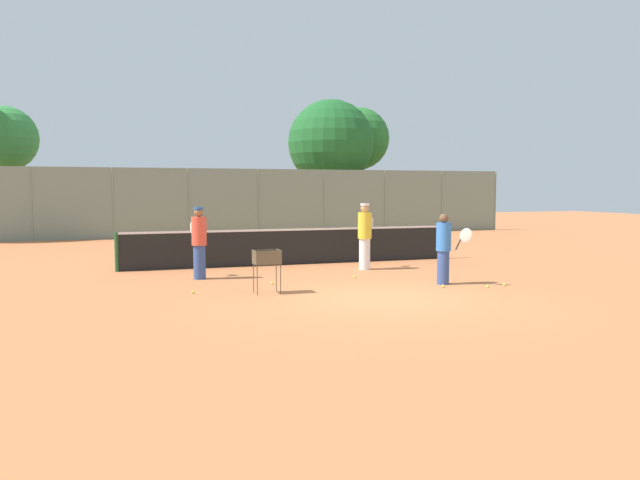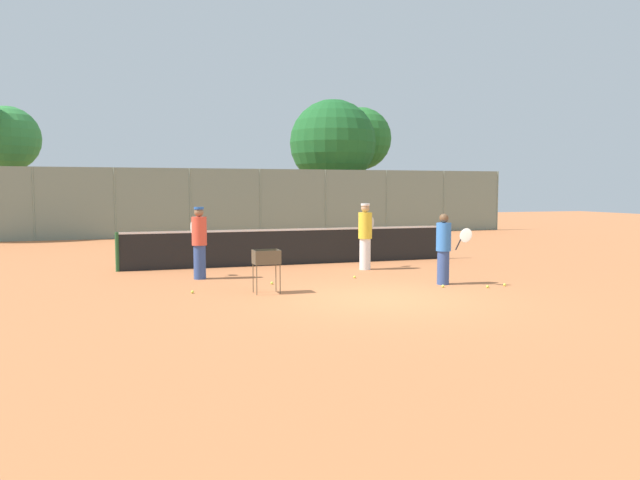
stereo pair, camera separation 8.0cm
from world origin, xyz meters
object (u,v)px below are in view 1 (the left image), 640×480
at_px(tennis_net, 295,246).
at_px(player_red_cap, 365,235).
at_px(parked_car, 125,222).
at_px(player_yellow_shirt, 199,242).
at_px(player_white_outfit, 444,248).
at_px(ball_cart, 268,261).

distance_m(tennis_net, player_red_cap, 2.33).
bearing_deg(parked_car, player_yellow_shirt, -85.28).
height_order(player_yellow_shirt, parked_car, player_yellow_shirt).
height_order(player_white_outfit, player_yellow_shirt, player_yellow_shirt).
bearing_deg(player_red_cap, player_white_outfit, -123.98).
height_order(tennis_net, player_yellow_shirt, player_yellow_shirt).
bearing_deg(parked_car, ball_cart, -82.65).
bearing_deg(tennis_net, parked_car, 107.68).
relative_size(tennis_net, player_yellow_shirt, 5.67).
xyz_separation_m(ball_cart, parked_car, (-2.41, 18.66, -0.04)).
xyz_separation_m(player_red_cap, player_yellow_shirt, (-4.62, -0.38, -0.02)).
bearing_deg(player_white_outfit, ball_cart, -132.45).
distance_m(tennis_net, player_white_outfit, 5.33).
bearing_deg(player_white_outfit, parked_car, 158.30).
xyz_separation_m(player_white_outfit, player_red_cap, (-0.69, 3.11, 0.10)).
distance_m(tennis_net, ball_cart, 5.17).
bearing_deg(player_red_cap, tennis_net, 84.59).
distance_m(tennis_net, player_yellow_shirt, 3.78).
xyz_separation_m(player_red_cap, ball_cart, (-3.54, -3.02, -0.25)).
xyz_separation_m(tennis_net, player_yellow_shirt, (-3.11, -2.11, 0.37)).
relative_size(player_red_cap, ball_cart, 1.96).
bearing_deg(ball_cart, parked_car, 97.35).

